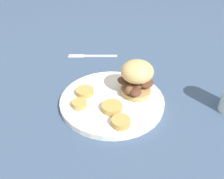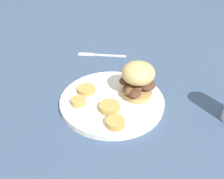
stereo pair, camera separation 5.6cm
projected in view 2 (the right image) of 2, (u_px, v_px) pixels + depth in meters
name	position (u px, v px, depth m)	size (l,w,h in m)	color
ground_plane	(112.00, 102.00, 0.59)	(4.00, 4.00, 0.00)	#3D5170
dinner_plate	(112.00, 100.00, 0.58)	(0.28, 0.28, 0.02)	white
sandwich	(138.00, 79.00, 0.56)	(0.10, 0.10, 0.09)	tan
potato_round_0	(115.00, 122.00, 0.49)	(0.04, 0.04, 0.01)	tan
potato_round_1	(109.00, 107.00, 0.53)	(0.05, 0.05, 0.01)	tan
potato_round_2	(78.00, 101.00, 0.55)	(0.04, 0.04, 0.01)	tan
potato_round_3	(86.00, 90.00, 0.60)	(0.05, 0.05, 0.01)	tan
fork	(101.00, 55.00, 0.82)	(0.11, 0.17, 0.00)	silver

